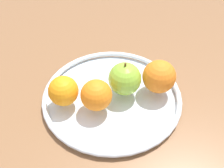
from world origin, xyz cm
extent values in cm
cube|color=brown|center=(0.00, 0.00, -2.00)|extent=(156.28, 156.28, 4.00)
cylinder|color=silver|center=(0.00, 0.00, 0.30)|extent=(30.47, 30.47, 0.60)
torus|color=silver|center=(0.00, 0.00, 1.20)|extent=(31.74, 31.74, 1.20)
sphere|color=#88BE35|center=(-2.82, -0.86, 5.49)|extent=(7.38, 7.38, 7.38)
cylinder|color=#593819|center=(-2.82, -0.86, 9.38)|extent=(0.44, 0.44, 1.20)
sphere|color=orange|center=(10.38, 2.07, 5.06)|extent=(6.52, 6.52, 6.52)
sphere|color=orange|center=(-10.49, -1.32, 5.54)|extent=(7.49, 7.49, 7.49)
sphere|color=orange|center=(3.37, 3.58, 5.16)|extent=(6.72, 6.72, 6.72)
camera|label=1|loc=(1.07, 40.85, 45.19)|focal=42.03mm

